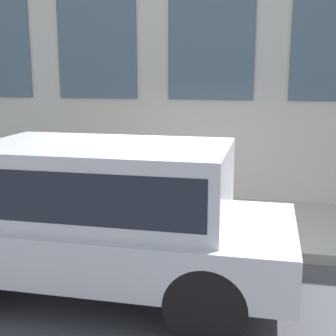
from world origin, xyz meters
name	(u,v)px	position (x,y,z in m)	size (l,w,h in m)	color
ground_plane	(185,254)	(0.00, 0.00, 0.00)	(80.00, 80.00, 0.00)	#47474C
sidewalk	(198,221)	(1.33, 0.00, 0.08)	(2.67, 60.00, 0.16)	#B2ADA3
building_facade	(213,20)	(2.81, 0.00, 3.60)	(0.33, 40.00, 7.18)	beige
fire_hydrant	(154,205)	(0.53, 0.60, 0.57)	(0.36, 0.47, 0.80)	gray
person	(182,180)	(0.61, 0.15, 0.98)	(0.33, 0.22, 1.37)	navy
parked_truck_silver_near	(101,209)	(-1.41, 0.75, 1.06)	(1.91, 4.59, 1.84)	black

